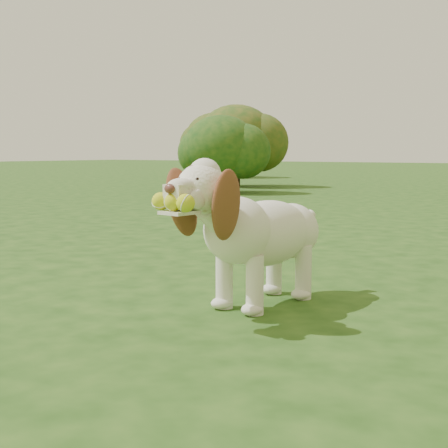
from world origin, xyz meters
The scene contains 5 objects.
ground centered at (0.00, 0.00, 0.00)m, with size 80.00×80.00×0.00m, color #1C3F12.
dog centered at (-0.15, -0.58, 0.40)m, with size 0.46×1.16×0.76m.
shrub_a centered at (-5.19, 6.57, 0.86)m, with size 1.42×1.42×1.47m.
shrub_g centered at (-9.32, 12.40, 1.15)m, with size 1.88×1.88×1.95m.
shrub_e centered at (-6.11, 8.55, 1.07)m, with size 1.76×1.76×1.82m.
Camera 1 is at (1.44, -3.25, 0.79)m, focal length 50.00 mm.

